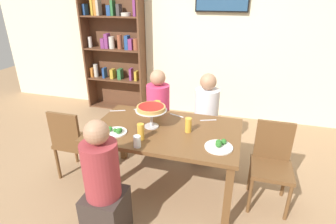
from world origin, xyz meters
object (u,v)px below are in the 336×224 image
object	(u,v)px
dining_table	(165,137)
cutlery_fork_near	(177,116)
bookshelf	(115,47)
cutlery_fork_far	(141,110)
cutlery_knife_far	(118,111)
salad_plate_near_diner	(116,131)
diner_near_left	(104,190)
chair_head_west	(73,140)
beer_glass_amber_short	(141,132)
diner_far_right	(206,123)
beer_glass_amber_spare	(188,125)
beer_glass_amber_tall	(157,108)
cutlery_knife_near	(208,120)
salad_plate_far_diner	(219,146)
diner_far_left	(158,118)
chair_head_east	(272,161)
water_glass_clear_near	(137,141)
deep_dish_pizza_stand	(151,110)

from	to	relation	value
dining_table	cutlery_fork_near	bearing A→B (deg)	84.76
bookshelf	cutlery_fork_far	size ratio (longest dim) A/B	12.29
dining_table	cutlery_knife_far	xyz separation A→B (m)	(-0.68, 0.29, 0.09)
salad_plate_near_diner	diner_near_left	bearing A→B (deg)	-76.28
chair_head_west	cutlery_fork_far	world-z (taller)	chair_head_west
diner_near_left	beer_glass_amber_short	distance (m)	0.62
dining_table	diner_far_right	distance (m)	0.83
bookshelf	beer_glass_amber_spare	xyz separation A→B (m)	(1.78, -2.01, -0.33)
beer_glass_amber_tall	cutlery_knife_near	distance (m)	0.59
cutlery_knife_near	salad_plate_far_diner	bearing A→B (deg)	86.65
diner_far_left	beer_glass_amber_spare	xyz separation A→B (m)	(0.56, -0.72, 0.32)
bookshelf	cutlery_fork_near	size ratio (longest dim) A/B	12.29
cutlery_fork_near	diner_far_left	bearing A→B (deg)	-29.63
diner_far_right	chair_head_east	world-z (taller)	diner_far_right
dining_table	salad_plate_far_diner	xyz separation A→B (m)	(0.57, -0.21, 0.11)
beer_glass_amber_short	diner_far_right	bearing A→B (deg)	64.61
dining_table	diner_far_right	size ratio (longest dim) A/B	1.32
salad_plate_near_diner	beer_glass_amber_short	world-z (taller)	beer_glass_amber_short
cutlery_knife_near	cutlery_knife_far	bearing A→B (deg)	-19.25
salad_plate_near_diner	cutlery_knife_far	xyz separation A→B (m)	(-0.22, 0.51, -0.02)
cutlery_fork_far	salad_plate_far_diner	bearing A→B (deg)	157.53
chair_head_west	bookshelf	bearing A→B (deg)	102.43
dining_table	water_glass_clear_near	size ratio (longest dim) A/B	13.85
diner_far_right	chair_head_east	distance (m)	1.00
diner_far_left	diner_far_right	bearing A→B (deg)	91.02
chair_head_east	cutlery_knife_far	bearing A→B (deg)	-5.93
deep_dish_pizza_stand	bookshelf	bearing A→B (deg)	124.72
diner_near_left	chair_head_east	bearing A→B (deg)	-58.29
cutlery_fork_near	cutlery_fork_far	bearing A→B (deg)	15.70
dining_table	cutlery_fork_far	size ratio (longest dim) A/B	8.44
diner_far_left	chair_head_east	bearing A→B (deg)	65.79
salad_plate_far_diner	water_glass_clear_near	xyz separation A→B (m)	(-0.72, -0.19, 0.04)
diner_near_left	diner_far_right	bearing A→B (deg)	-22.91
water_glass_clear_near	cutlery_knife_far	distance (m)	0.87
diner_far_right	beer_glass_amber_short	bearing A→B (deg)	-25.39
diner_near_left	water_glass_clear_near	xyz separation A→B (m)	(0.17, 0.36, 0.30)
bookshelf	cutlery_knife_near	bearing A→B (deg)	-41.04
diner_near_left	cutlery_knife_far	world-z (taller)	diner_near_left
beer_glass_amber_tall	beer_glass_amber_short	size ratio (longest dim) A/B	1.03
salad_plate_near_diner	beer_glass_amber_spare	xyz separation A→B (m)	(0.69, 0.23, 0.06)
salad_plate_far_diner	cutlery_knife_far	xyz separation A→B (m)	(-1.25, 0.50, -0.02)
cutlery_knife_far	cutlery_fork_near	bearing A→B (deg)	163.23
salad_plate_far_diner	cutlery_fork_far	xyz separation A→B (m)	(-0.99, 0.58, -0.02)
salad_plate_near_diner	dining_table	bearing A→B (deg)	25.89
diner_far_right	salad_plate_near_diner	distance (m)	1.26
salad_plate_near_diner	beer_glass_amber_tall	world-z (taller)	beer_glass_amber_tall
chair_head_west	beer_glass_amber_short	distance (m)	0.99
deep_dish_pizza_stand	water_glass_clear_near	xyz separation A→B (m)	(0.01, -0.41, -0.14)
dining_table	beer_glass_amber_short	bearing A→B (deg)	-121.61
salad_plate_far_diner	cutlery_fork_near	size ratio (longest dim) A/B	1.42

